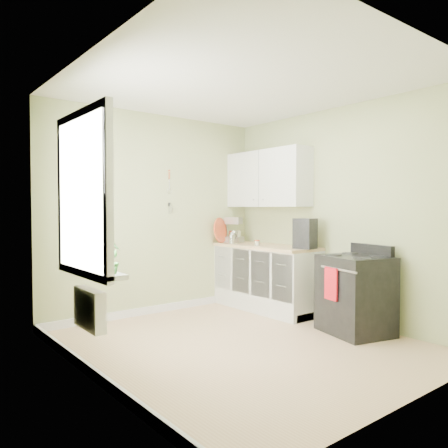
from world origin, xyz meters
TOP-DOWN VIEW (x-y plane):
  - floor at (0.00, 0.00)m, footprint 3.20×3.60m
  - ceiling at (0.00, 0.00)m, footprint 3.20×3.60m
  - wall_back at (0.00, 1.81)m, footprint 3.20×0.02m
  - wall_left at (-1.61, 0.00)m, footprint 0.02×3.60m
  - wall_right at (1.61, 0.00)m, footprint 0.02×3.60m
  - base_cabinets at (1.30, 1.00)m, footprint 0.60×1.60m
  - countertop at (1.29, 1.00)m, footprint 0.64×1.60m
  - upper_cabinets at (1.43, 1.10)m, footprint 0.35×1.40m
  - window at (-1.58, 0.30)m, footprint 0.06×1.14m
  - window_sill at (-1.51, 0.30)m, footprint 0.18×1.14m
  - radiator at (-1.54, 0.25)m, footprint 0.12×0.50m
  - wall_utensils at (0.20, 1.78)m, footprint 0.02×0.14m
  - stove at (1.28, -0.49)m, footprint 0.80×0.86m
  - stand_mixer at (1.28, 1.74)m, footprint 0.32×0.39m
  - kettle at (1.08, 1.49)m, footprint 0.17×0.10m
  - coffee_maker at (1.32, 0.30)m, footprint 0.26×0.28m
  - red_tray at (1.05, 1.72)m, footprint 0.37×0.21m
  - jar at (1.11, 0.98)m, footprint 0.07×0.07m
  - plant_a at (-1.50, -0.15)m, footprint 0.19×0.19m
  - plant_b at (-1.50, 0.25)m, footprint 0.18×0.19m
  - plant_c at (-1.50, 0.47)m, footprint 0.26×0.26m

SIDE VIEW (x-z plane):
  - floor at x=0.00m, z-range -0.02..0.00m
  - base_cabinets at x=1.30m, z-range 0.00..0.87m
  - stove at x=1.28m, z-range -0.05..0.95m
  - radiator at x=-1.54m, z-range 0.38..0.73m
  - window_sill at x=-1.51m, z-range 0.86..0.90m
  - countertop at x=1.29m, z-range 0.87..0.91m
  - jar at x=1.11m, z-range 0.91..0.99m
  - kettle at x=1.08m, z-range 0.91..1.08m
  - plant_b at x=-1.50m, z-range 0.90..1.19m
  - plant_a at x=-1.50m, z-range 0.90..1.20m
  - plant_c at x=-1.50m, z-range 0.90..1.22m
  - stand_mixer at x=1.28m, z-range 0.88..1.30m
  - coffee_maker at x=1.32m, z-range 0.90..1.29m
  - red_tray at x=1.05m, z-range 0.91..1.29m
  - wall_back at x=0.00m, z-range 0.00..2.70m
  - wall_left at x=-1.61m, z-range 0.00..2.70m
  - wall_right at x=1.61m, z-range 0.00..2.70m
  - window at x=-1.58m, z-range 0.83..2.27m
  - wall_utensils at x=0.20m, z-range 1.27..1.85m
  - upper_cabinets at x=1.43m, z-range 1.45..2.25m
  - ceiling at x=0.00m, z-range 2.70..2.72m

